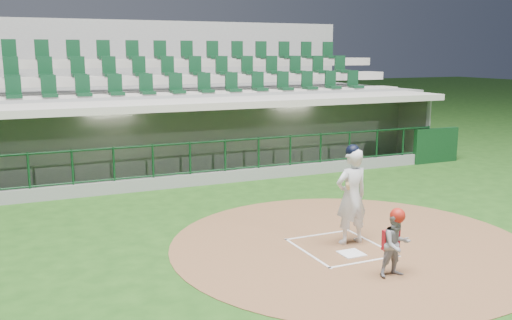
{
  "coord_description": "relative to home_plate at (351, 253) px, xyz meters",
  "views": [
    {
      "loc": [
        -5.86,
        -9.36,
        3.79
      ],
      "look_at": [
        -0.51,
        2.6,
        1.3
      ],
      "focal_mm": 40.0,
      "sensor_mm": 36.0,
      "label": 1
    }
  ],
  "objects": [
    {
      "name": "dugout_structure",
      "position": [
        0.12,
        8.53,
        0.93
      ],
      "size": [
        16.4,
        3.7,
        3.0
      ],
      "color": "slate",
      "rests_on": "ground"
    },
    {
      "name": "catcher",
      "position": [
        0.08,
        -1.21,
        0.58
      ],
      "size": [
        0.55,
        0.44,
        1.2
      ],
      "color": "#939298",
      "rests_on": "dirt_circle"
    },
    {
      "name": "ground",
      "position": [
        0.0,
        0.7,
        -0.02
      ],
      "size": [
        120.0,
        120.0,
        0.0
      ],
      "primitive_type": "plane",
      "color": "#1B4313",
      "rests_on": "ground"
    },
    {
      "name": "dirt_circle",
      "position": [
        0.3,
        0.5,
        -0.02
      ],
      "size": [
        7.2,
        7.2,
        0.01
      ],
      "primitive_type": "cylinder",
      "color": "brown",
      "rests_on": "ground"
    },
    {
      "name": "seating_deck",
      "position": [
        0.0,
        11.61,
        1.4
      ],
      "size": [
        17.0,
        6.72,
        5.15
      ],
      "color": "gray",
      "rests_on": "ground"
    },
    {
      "name": "batter",
      "position": [
        0.33,
        0.55,
        0.99
      ],
      "size": [
        0.9,
        0.89,
        2.01
      ],
      "color": "silver",
      "rests_on": "dirt_circle"
    },
    {
      "name": "home_plate",
      "position": [
        0.0,
        0.0,
        0.0
      ],
      "size": [
        0.43,
        0.43,
        0.02
      ],
      "primitive_type": "cube",
      "color": "white",
      "rests_on": "dirt_circle"
    },
    {
      "name": "batter_box_chalk",
      "position": [
        0.0,
        0.4,
        -0.0
      ],
      "size": [
        1.55,
        1.8,
        0.01
      ],
      "color": "white",
      "rests_on": "ground"
    }
  ]
}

